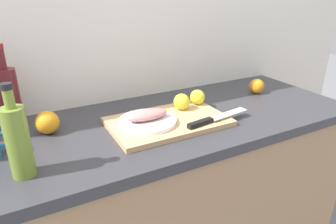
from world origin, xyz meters
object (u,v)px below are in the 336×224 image
object	(u,v)px
cutting_board	(168,122)
white_plate	(148,121)
lemon_0	(182,102)
orange_0	(47,122)
fish_fillet	(147,115)
olive_oil_bottle	(18,141)
wine_bottle	(9,98)
chef_knife	(211,120)

from	to	relation	value
cutting_board	white_plate	world-z (taller)	white_plate
lemon_0	orange_0	xyz separation A→B (m)	(-0.51, 0.07, -0.01)
cutting_board	fish_fillet	size ratio (longest dim) A/B	2.77
olive_oil_bottle	orange_0	world-z (taller)	olive_oil_bottle
white_plate	orange_0	xyz separation A→B (m)	(-0.33, 0.13, 0.01)
cutting_board	orange_0	world-z (taller)	orange_0
lemon_0	fish_fillet	bearing A→B (deg)	-162.32
white_plate	olive_oil_bottle	size ratio (longest dim) A/B	0.80
orange_0	wine_bottle	bearing A→B (deg)	135.75
chef_knife	fish_fillet	bearing A→B (deg)	146.78
cutting_board	wine_bottle	xyz separation A→B (m)	(-0.52, 0.24, 0.11)
fish_fillet	olive_oil_bottle	size ratio (longest dim) A/B	0.60
white_plate	fish_fillet	xyz separation A→B (m)	(0.00, 0.00, 0.03)
olive_oil_bottle	wine_bottle	world-z (taller)	wine_bottle
olive_oil_bottle	lemon_0	bearing A→B (deg)	15.61
lemon_0	wine_bottle	bearing A→B (deg)	164.25
fish_fillet	orange_0	xyz separation A→B (m)	(-0.33, 0.13, -0.01)
fish_fillet	wine_bottle	bearing A→B (deg)	152.06
cutting_board	wine_bottle	size ratio (longest dim) A/B	1.43
cutting_board	olive_oil_bottle	xyz separation A→B (m)	(-0.51, -0.11, 0.10)
white_plate	lemon_0	bearing A→B (deg)	17.68
cutting_board	orange_0	xyz separation A→B (m)	(-0.42, 0.14, 0.03)
white_plate	chef_knife	world-z (taller)	chef_knife
wine_bottle	cutting_board	bearing A→B (deg)	-24.53
olive_oil_bottle	wine_bottle	distance (m)	0.34
wine_bottle	orange_0	world-z (taller)	wine_bottle
chef_knife	olive_oil_bottle	distance (m)	0.65
cutting_board	white_plate	size ratio (longest dim) A/B	2.08
fish_fillet	lemon_0	size ratio (longest dim) A/B	2.43
cutting_board	fish_fillet	xyz separation A→B (m)	(-0.08, 0.01, 0.04)
cutting_board	orange_0	distance (m)	0.44
white_plate	chef_knife	size ratio (longest dim) A/B	0.74
cutting_board	wine_bottle	distance (m)	0.58
olive_oil_bottle	fish_fillet	bearing A→B (deg)	14.73
cutting_board	orange_0	size ratio (longest dim) A/B	5.39
fish_fillet	orange_0	distance (m)	0.36
white_plate	orange_0	size ratio (longest dim) A/B	2.60
chef_knife	orange_0	bearing A→B (deg)	149.22
olive_oil_bottle	wine_bottle	size ratio (longest dim) A/B	0.86
fish_fillet	lemon_0	world-z (taller)	lemon_0
fish_fillet	lemon_0	distance (m)	0.19
chef_knife	wine_bottle	world-z (taller)	wine_bottle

